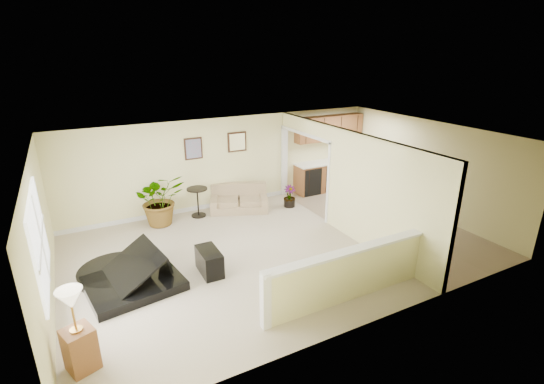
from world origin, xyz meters
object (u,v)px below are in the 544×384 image
loveseat (238,198)px  small_plant (290,198)px  accent_table (198,198)px  piano_bench (209,262)px  piano (126,254)px  palm_plant (160,200)px  lamp_stand (78,336)px

loveseat → small_plant: (1.36, -0.49, -0.08)m
accent_table → small_plant: bearing=-12.2°
piano_bench → accent_table: (0.69, 2.86, 0.26)m
piano → small_plant: 5.09m
accent_table → palm_plant: 0.99m
piano → piano_bench: bearing=-20.7°
loveseat → small_plant: loveseat is taller
piano_bench → loveseat: loveseat is taller
piano → piano_bench: piano is taller
palm_plant → lamp_stand: bearing=-115.8°
accent_table → piano_bench: bearing=-103.6°
piano → accent_table: bearing=41.0°
piano → piano_bench: size_ratio=2.87×
piano → loveseat: 4.15m
accent_table → small_plant: 2.57m
palm_plant → lamp_stand: size_ratio=1.05×
loveseat → accent_table: bearing=-159.7°
small_plant → lamp_stand: (-5.60, -3.90, 0.28)m
accent_table → small_plant: (2.50, -0.54, -0.24)m
piano → accent_table: (2.17, 2.54, -0.14)m
loveseat → small_plant: size_ratio=3.06×
piano_bench → lamp_stand: 2.89m
loveseat → palm_plant: palm_plant is taller
piano → loveseat: (3.31, 2.49, -0.31)m
accent_table → palm_plant: bearing=-177.2°
palm_plant → small_plant: palm_plant is taller
piano_bench → accent_table: 2.95m
piano → palm_plant: size_ratio=1.59×
loveseat → accent_table: (-1.14, 0.05, 0.16)m
small_plant → piano_bench: bearing=-144.0°
piano_bench → lamp_stand: lamp_stand is taller
piano_bench → palm_plant: (-0.29, 2.81, 0.41)m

